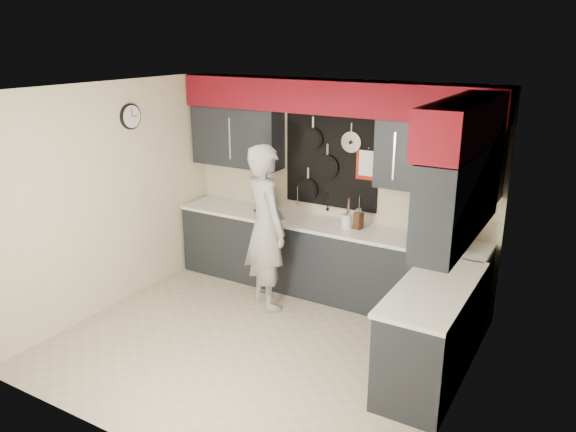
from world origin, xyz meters
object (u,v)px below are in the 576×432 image
Objects in this scene: microwave at (434,232)px; person at (266,228)px; utensil_crock at (347,221)px; coffee_maker at (266,198)px; knife_block at (358,221)px.

microwave is 1.87m from person.
utensil_crock is at bearing 158.49° from microwave.
coffee_maker is 0.82m from person.
coffee_maker is at bearing -166.07° from knife_block.
person is (0.43, -0.68, -0.12)m from coffee_maker.
person is at bearing -38.75° from coffee_maker.
knife_block is 1.20× the size of utensil_crock.
microwave is 1.69× the size of coffee_maker.
utensil_crock is 0.08× the size of person.
person reaches higher than utensil_crock.
microwave is at bearing 9.81° from knife_block.
knife_block is at bearing 19.92° from utensil_crock.
utensil_crock is (-0.13, -0.05, -0.02)m from knife_block.
microwave reaches higher than knife_block.
coffee_maker is (-2.22, 0.15, 0.02)m from microwave.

